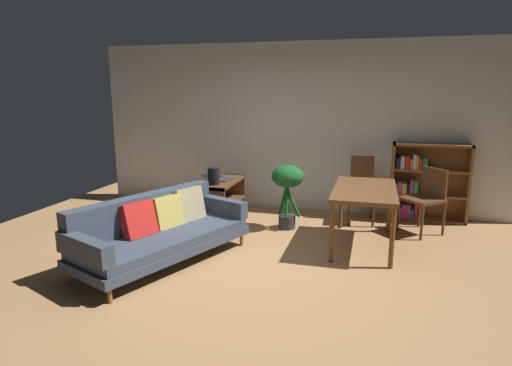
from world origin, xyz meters
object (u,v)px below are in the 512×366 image
at_px(dining_chair_near, 426,196).
at_px(fabric_couch, 159,229).
at_px(bookshelf, 423,183).
at_px(open_laptop, 220,178).
at_px(desk_speaker, 214,176).
at_px(potted_floor_plant, 288,184).
at_px(media_console, 224,201).
at_px(dining_chair_far, 362,186).
at_px(dining_table, 365,194).

bearing_deg(dining_chair_near, fabric_couch, -148.65).
height_order(fabric_couch, dining_chair_near, dining_chair_near).
bearing_deg(bookshelf, fabric_couch, -140.65).
distance_m(open_laptop, bookshelf, 3.09).
relative_size(desk_speaker, potted_floor_plant, 0.27).
height_order(dining_chair_near, bookshelf, bookshelf).
relative_size(media_console, dining_chair_far, 1.04).
bearing_deg(dining_chair_near, bookshelf, 88.22).
distance_m(open_laptop, dining_chair_far, 2.15).
relative_size(media_console, open_laptop, 2.24).
height_order(dining_chair_near, dining_chair_far, dining_chair_far).
xyz_separation_m(media_console, bookshelf, (2.91, 0.84, 0.27)).
relative_size(media_console, desk_speaker, 4.16).
bearing_deg(open_laptop, bookshelf, 14.40).
bearing_deg(desk_speaker, potted_floor_plant, 7.64).
bearing_deg(open_laptop, media_console, -40.78).
distance_m(media_console, open_laptop, 0.35).
distance_m(fabric_couch, bookshelf, 4.00).
bearing_deg(dining_table, dining_chair_near, 43.13).
height_order(media_console, dining_table, dining_table).
bearing_deg(potted_floor_plant, media_console, 172.12).
xyz_separation_m(open_laptop, potted_floor_plant, (1.10, -0.21, 0.02)).
bearing_deg(dining_chair_far, potted_floor_plant, -146.66).
relative_size(dining_chair_near, bookshelf, 0.77).
distance_m(desk_speaker, dining_table, 2.14).
bearing_deg(potted_floor_plant, desk_speaker, -172.36).
bearing_deg(desk_speaker, open_laptop, 96.63).
bearing_deg(dining_table, desk_speaker, 171.99).
distance_m(dining_chair_near, dining_chair_far, 0.94).
height_order(potted_floor_plant, dining_chair_near, potted_floor_plant).
distance_m(dining_chair_near, bookshelf, 0.67).
xyz_separation_m(fabric_couch, potted_floor_plant, (1.20, 1.55, 0.28)).
bearing_deg(media_console, open_laptop, 139.22).
bearing_deg(bookshelf, dining_chair_far, -160.05).
distance_m(desk_speaker, bookshelf, 3.16).
bearing_deg(dining_chair_far, open_laptop, -168.07).
bearing_deg(desk_speaker, bookshelf, 20.86).
bearing_deg(media_console, dining_chair_near, 3.55).
bearing_deg(potted_floor_plant, dining_table, -22.45).
bearing_deg(desk_speaker, fabric_couch, -95.69).
height_order(desk_speaker, potted_floor_plant, potted_floor_plant).
distance_m(media_console, dining_chair_far, 2.09).
bearing_deg(fabric_couch, potted_floor_plant, 52.38).
relative_size(desk_speaker, dining_chair_near, 0.27).
height_order(media_console, desk_speaker, desk_speaker).
relative_size(media_console, bookshelf, 0.87).
bearing_deg(open_laptop, dining_chair_far, 11.93).
bearing_deg(open_laptop, desk_speaker, -83.37).
distance_m(potted_floor_plant, dining_table, 1.15).
relative_size(desk_speaker, bookshelf, 0.21).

